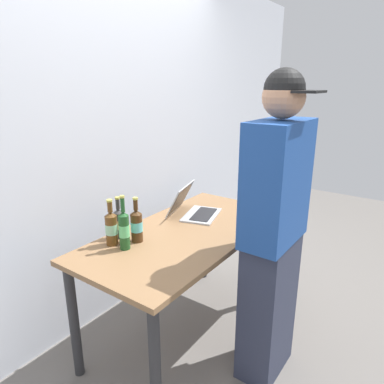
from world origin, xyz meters
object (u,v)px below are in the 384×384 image
Objects in this scene: laptop at (193,208)px; beer_bottle_brown at (111,227)px; person_figure at (273,234)px; beer_bottle_dark at (119,223)px; beer_bottle_amber at (137,225)px; beer_bottle_green at (124,229)px.

beer_bottle_brown is (-0.68, 0.11, 0.06)m from laptop.
beer_bottle_brown is 0.93m from person_figure.
beer_bottle_brown is at bearing 117.42° from person_figure.
laptop is at bearing -14.08° from beer_bottle_dark.
laptop is 1.45× the size of beer_bottle_brown.
beer_bottle_amber reaches higher than laptop.
beer_bottle_amber is 0.12m from beer_bottle_green.
beer_bottle_green is at bearing 120.43° from person_figure.
beer_bottle_green is (-0.67, 0.01, 0.07)m from laptop.
beer_bottle_brown is at bearing 92.02° from beer_bottle_green.
beer_bottle_green reaches higher than beer_bottle_brown.
beer_bottle_green reaches higher than beer_bottle_dark.
beer_bottle_amber is at bearing -37.48° from beer_bottle_brown.
beer_bottle_green is 0.18× the size of person_figure.
beer_bottle_dark is (-0.02, 0.13, -0.01)m from beer_bottle_amber.
person_figure reaches higher than beer_bottle_green.
beer_bottle_brown is 0.10m from beer_bottle_dark.
person_figure is (-0.25, -0.72, 0.07)m from laptop.
beer_bottle_brown is 0.16× the size of person_figure.
beer_bottle_amber is at bearing 6.34° from beer_bottle_green.
laptop is 1.26× the size of beer_bottle_green.
beer_bottle_green is 1.22× the size of beer_bottle_dark.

